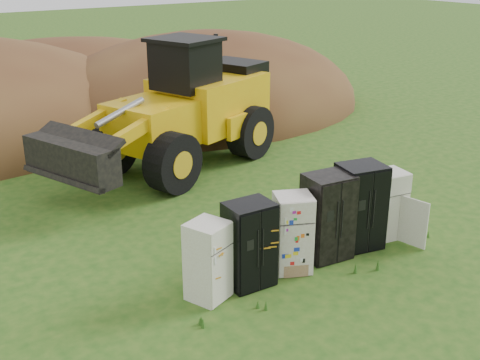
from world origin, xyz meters
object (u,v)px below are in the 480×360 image
at_px(fridge_leftmost, 208,261).
at_px(fridge_sticker, 293,233).
at_px(fridge_black_side, 249,244).
at_px(wheel_loader, 165,109).
at_px(fridge_black_right, 360,206).
at_px(fridge_dark_mid, 327,216).
at_px(fridge_open_door, 387,204).

bearing_deg(fridge_leftmost, fridge_sticker, -22.22).
distance_m(fridge_leftmost, fridge_black_side, 0.94).
bearing_deg(wheel_loader, fridge_leftmost, -131.29).
bearing_deg(fridge_leftmost, fridge_black_right, -21.51).
height_order(fridge_dark_mid, wheel_loader, wheel_loader).
bearing_deg(fridge_open_door, fridge_black_side, -171.29).
xyz_separation_m(fridge_dark_mid, fridge_black_right, (0.92, -0.03, 0.02)).
bearing_deg(fridge_open_door, fridge_sticker, -170.86).
bearing_deg(wheel_loader, fridge_sticker, -115.12).
relative_size(fridge_dark_mid, wheel_loader, 0.24).
bearing_deg(fridge_black_right, fridge_leftmost, -168.69).
height_order(fridge_leftmost, fridge_open_door, fridge_open_door).
distance_m(fridge_black_right, fridge_open_door, 0.89).
distance_m(fridge_black_side, fridge_open_door, 3.81).
xyz_separation_m(fridge_leftmost, wheel_loader, (2.63, 6.64, 1.14)).
bearing_deg(fridge_black_right, fridge_sticker, -167.93).
distance_m(fridge_black_side, fridge_sticker, 1.06).
xyz_separation_m(fridge_dark_mid, fridge_open_door, (1.79, -0.04, -0.14)).
xyz_separation_m(fridge_black_side, fridge_sticker, (1.06, -0.03, -0.04)).
xyz_separation_m(fridge_black_side, fridge_dark_mid, (2.02, 0.01, 0.07)).
height_order(fridge_black_side, wheel_loader, wheel_loader).
height_order(fridge_black_side, fridge_dark_mid, fridge_dark_mid).
relative_size(fridge_black_side, wheel_loader, 0.22).
bearing_deg(fridge_leftmost, fridge_black_side, -21.93).
bearing_deg(wheel_loader, fridge_dark_mid, -106.87).
height_order(fridge_sticker, wheel_loader, wheel_loader).
distance_m(fridge_dark_mid, wheel_loader, 6.74).
bearing_deg(fridge_dark_mid, fridge_black_side, -173.49).
xyz_separation_m(fridge_leftmost, fridge_open_door, (4.75, -0.05, 0.02)).
relative_size(fridge_leftmost, wheel_loader, 0.20).
height_order(fridge_black_right, fridge_open_door, fridge_black_right).
bearing_deg(fridge_dark_mid, fridge_sticker, -171.60).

